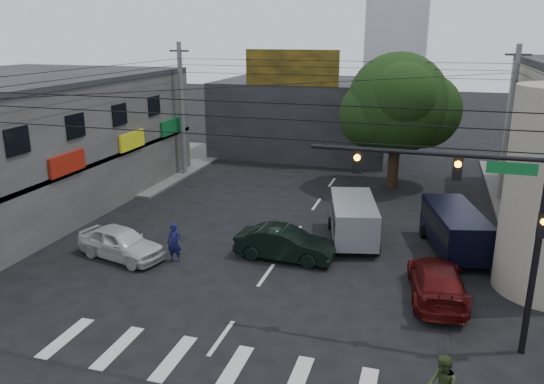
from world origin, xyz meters
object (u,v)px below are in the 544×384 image
at_px(white_compact, 121,243).
at_px(silver_minivan, 353,221).
at_px(dark_sedan, 285,244).
at_px(navy_van, 454,231).
at_px(street_tree, 398,104).
at_px(traffic_officer, 174,243).
at_px(utility_pole_far_right, 509,125).
at_px(traffic_gantry, 483,204).
at_px(utility_pole_far_left, 182,110).
at_px(maroon_sedan, 437,281).

relative_size(white_compact, silver_minivan, 0.90).
distance_m(dark_sedan, navy_van, 7.87).
bearing_deg(street_tree, navy_van, -70.60).
xyz_separation_m(silver_minivan, traffic_officer, (-7.21, -4.69, -0.13)).
bearing_deg(utility_pole_far_right, navy_van, -107.77).
bearing_deg(traffic_gantry, traffic_officer, 165.30).
xyz_separation_m(street_tree, white_compact, (-10.80, -15.17, -4.74)).
height_order(utility_pole_far_left, navy_van, utility_pole_far_left).
xyz_separation_m(street_tree, navy_van, (3.57, -10.14, -4.44)).
bearing_deg(street_tree, maroon_sedan, -79.23).
bearing_deg(white_compact, traffic_gantry, -86.87).
bearing_deg(navy_van, traffic_gantry, 167.77).
bearing_deg(navy_van, dark_sedan, 98.36).
bearing_deg(street_tree, silver_minivan, -96.18).
xyz_separation_m(dark_sedan, white_compact, (-7.10, -2.02, -0.00)).
xyz_separation_m(utility_pole_far_left, traffic_officer, (6.19, -13.82, -3.71)).
bearing_deg(white_compact, silver_minivan, -48.46).
relative_size(utility_pole_far_right, traffic_officer, 5.15).
bearing_deg(traffic_officer, utility_pole_far_left, 107.07).
xyz_separation_m(silver_minivan, navy_van, (4.67, -0.01, 0.00)).
bearing_deg(maroon_sedan, silver_minivan, -57.30).
bearing_deg(street_tree, traffic_officer, -119.27).
bearing_deg(silver_minivan, street_tree, -19.39).
distance_m(utility_pole_far_left, navy_van, 20.56).
bearing_deg(utility_pole_far_left, utility_pole_far_right, 0.00).
distance_m(traffic_gantry, navy_van, 8.74).
bearing_deg(navy_van, utility_pole_far_left, 49.09).
distance_m(street_tree, navy_van, 11.63).
relative_size(utility_pole_far_right, navy_van, 1.68).
bearing_deg(maroon_sedan, utility_pole_far_right, -110.92).
distance_m(white_compact, maroon_sedan, 13.65).
xyz_separation_m(utility_pole_far_right, maroon_sedan, (-3.65, -14.00, -3.89)).
bearing_deg(dark_sedan, street_tree, -13.83).
height_order(utility_pole_far_right, silver_minivan, utility_pole_far_right).
bearing_deg(street_tree, utility_pole_far_left, -176.05).
height_order(navy_van, traffic_officer, navy_van).
distance_m(utility_pole_far_right, white_compact, 22.69).
xyz_separation_m(street_tree, maroon_sedan, (2.85, -15.00, -4.76)).
bearing_deg(silver_minivan, navy_van, -103.33).
distance_m(silver_minivan, navy_van, 4.67).
height_order(street_tree, silver_minivan, street_tree).
bearing_deg(traffic_officer, maroon_sedan, -7.99).
bearing_deg(navy_van, maroon_sedan, 157.53).
distance_m(maroon_sedan, silver_minivan, 6.28).
distance_m(utility_pole_far_right, maroon_sedan, 14.98).
xyz_separation_m(maroon_sedan, silver_minivan, (-3.95, 4.87, 0.32)).
distance_m(traffic_gantry, silver_minivan, 10.04).
height_order(traffic_gantry, dark_sedan, traffic_gantry).
distance_m(street_tree, utility_pole_far_left, 14.56).
height_order(street_tree, traffic_officer, street_tree).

